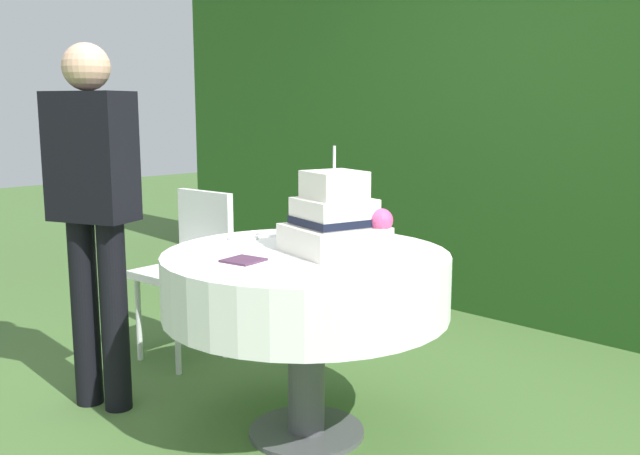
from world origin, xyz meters
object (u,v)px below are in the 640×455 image
at_px(cake_table, 306,285).
at_px(serving_plate_left, 243,238).
at_px(serving_plate_far, 273,233).
at_px(wedding_cake, 336,221).
at_px(napkin_stack, 243,260).
at_px(garden_chair, 192,258).
at_px(serving_plate_near, 412,257).
at_px(standing_person, 94,202).

xyz_separation_m(cake_table, serving_plate_left, (-0.40, 0.01, 0.14)).
bearing_deg(serving_plate_far, wedding_cake, -10.82).
distance_m(napkin_stack, garden_chair, 1.20).
bearing_deg(wedding_cake, napkin_stack, -109.79).
height_order(wedding_cake, napkin_stack, wedding_cake).
height_order(serving_plate_left, garden_chair, garden_chair).
relative_size(serving_plate_left, garden_chair, 0.15).
relative_size(cake_table, serving_plate_far, 7.75).
bearing_deg(serving_plate_near, serving_plate_left, -165.31).
bearing_deg(cake_table, napkin_stack, -100.47).
bearing_deg(serving_plate_left, standing_person, -134.96).
distance_m(serving_plate_near, napkin_stack, 0.64).
height_order(napkin_stack, standing_person, standing_person).
height_order(wedding_cake, standing_person, standing_person).
relative_size(cake_table, standing_person, 0.71).
xyz_separation_m(serving_plate_near, standing_person, (-1.22, -0.66, 0.16)).
bearing_deg(napkin_stack, standing_person, -168.27).
bearing_deg(standing_person, napkin_stack, 11.73).
bearing_deg(serving_plate_near, serving_plate_far, -177.41).
bearing_deg(garden_chair, cake_table, -11.95).
height_order(wedding_cake, serving_plate_near, wedding_cake).
distance_m(cake_table, serving_plate_far, 0.45).
distance_m(wedding_cake, serving_plate_far, 0.50).
xyz_separation_m(serving_plate_far, standing_person, (-0.46, -0.62, 0.16)).
bearing_deg(cake_table, serving_plate_near, 30.08).
xyz_separation_m(wedding_cake, serving_plate_far, (-0.47, 0.09, -0.12)).
bearing_deg(serving_plate_far, serving_plate_near, 2.59).
relative_size(wedding_cake, serving_plate_near, 2.90).
bearing_deg(serving_plate_near, garden_chair, 179.05).
xyz_separation_m(cake_table, serving_plate_far, (-0.39, 0.18, 0.14)).
distance_m(serving_plate_far, serving_plate_left, 0.17).
distance_m(serving_plate_left, napkin_stack, 0.45).
bearing_deg(cake_table, wedding_cake, 47.27).
relative_size(cake_table, wedding_cake, 2.71).
height_order(serving_plate_near, serving_plate_left, same).
xyz_separation_m(cake_table, serving_plate_near, (0.36, 0.21, 0.14)).
bearing_deg(wedding_cake, cake_table, -132.73).
xyz_separation_m(serving_plate_far, serving_plate_left, (-0.01, -0.17, 0.00)).
bearing_deg(wedding_cake, serving_plate_left, -171.02).
relative_size(serving_plate_near, standing_person, 0.09).
relative_size(garden_chair, standing_person, 0.56).
relative_size(serving_plate_far, serving_plate_left, 1.09).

